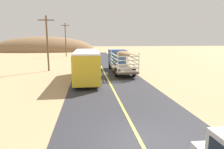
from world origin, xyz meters
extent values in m
plane|color=tan|center=(0.00, 0.00, 0.00)|extent=(240.00, 240.00, 0.00)
cube|color=#2D2D33|center=(0.00, 0.00, 0.01)|extent=(8.00, 120.00, 0.02)
cube|color=#D8CC4C|center=(0.00, 0.00, 0.02)|extent=(0.16, 117.60, 0.00)
cube|color=#3359A5|center=(2.25, 22.04, 1.82)|extent=(2.50, 2.20, 2.20)
cube|color=#192333|center=(2.25, 22.04, 2.27)|extent=(2.53, 1.54, 0.70)
cube|color=brown|center=(2.25, 16.64, 0.72)|extent=(2.50, 6.40, 0.24)
cylinder|color=silver|center=(1.06, 19.78, 1.94)|extent=(0.12, 0.12, 2.20)
cylinder|color=silver|center=(3.44, 19.78, 1.94)|extent=(0.12, 0.12, 2.20)
cylinder|color=silver|center=(1.06, 13.50, 1.94)|extent=(0.12, 0.12, 2.20)
cylinder|color=silver|center=(3.44, 13.50, 1.94)|extent=(0.12, 0.12, 2.20)
cube|color=silver|center=(1.04, 16.64, 1.28)|extent=(0.08, 6.30, 0.12)
cube|color=silver|center=(3.46, 16.64, 1.28)|extent=(0.08, 6.30, 0.12)
cube|color=silver|center=(2.25, 13.48, 1.28)|extent=(2.40, 0.08, 0.12)
cube|color=silver|center=(1.04, 16.64, 1.72)|extent=(0.08, 6.30, 0.12)
cube|color=silver|center=(3.46, 16.64, 1.72)|extent=(0.08, 6.30, 0.12)
cube|color=silver|center=(2.25, 13.48, 1.72)|extent=(2.40, 0.08, 0.12)
cube|color=silver|center=(1.04, 16.64, 2.16)|extent=(0.08, 6.30, 0.12)
cube|color=silver|center=(3.46, 16.64, 2.16)|extent=(0.08, 6.30, 0.12)
cube|color=silver|center=(2.25, 13.48, 2.16)|extent=(2.40, 0.08, 0.12)
cube|color=silver|center=(1.04, 16.64, 2.60)|extent=(0.08, 6.30, 0.12)
cube|color=silver|center=(3.46, 16.64, 2.60)|extent=(0.08, 6.30, 0.12)
cube|color=silver|center=(2.25, 13.48, 2.60)|extent=(2.40, 0.08, 0.12)
ellipsoid|color=#8C6B4C|center=(2.25, 16.64, 2.69)|extent=(1.75, 3.84, 0.70)
cylinder|color=black|center=(1.16, 22.04, 0.57)|extent=(0.32, 1.10, 1.10)
cylinder|color=black|center=(3.34, 22.04, 0.57)|extent=(0.32, 1.10, 1.10)
cylinder|color=black|center=(1.16, 15.36, 0.57)|extent=(0.32, 1.10, 1.10)
cylinder|color=black|center=(3.34, 15.36, 0.57)|extent=(0.32, 1.10, 1.10)
cube|color=gold|center=(-2.36, 13.88, 1.72)|extent=(2.50, 10.00, 2.70)
cube|color=white|center=(-2.36, 13.88, 3.15)|extent=(2.45, 9.80, 0.16)
cube|color=#192333|center=(-2.36, 13.88, 2.19)|extent=(2.54, 9.20, 0.80)
cube|color=silver|center=(-2.36, 13.88, 0.57)|extent=(2.53, 9.80, 0.36)
cylinder|color=black|center=(-3.46, 17.13, 0.52)|extent=(0.30, 1.00, 1.00)
cylinder|color=black|center=(-1.26, 17.13, 0.52)|extent=(0.30, 1.00, 1.00)
cylinder|color=black|center=(-3.46, 10.63, 0.52)|extent=(0.30, 1.00, 1.00)
cylinder|color=black|center=(-1.26, 10.63, 0.52)|extent=(0.30, 1.00, 1.00)
cylinder|color=brown|center=(-7.76, 21.07, 3.83)|extent=(0.24, 0.24, 7.67)
cube|color=brown|center=(-7.76, 21.07, 7.07)|extent=(2.20, 0.14, 0.14)
cylinder|color=brown|center=(-7.76, 45.47, 4.28)|extent=(0.24, 0.24, 8.57)
cube|color=brown|center=(-7.76, 45.47, 7.97)|extent=(2.20, 0.14, 0.14)
ellipsoid|color=olive|center=(-18.21, 68.56, 0.00)|extent=(38.21, 16.10, 11.05)
camera|label=1|loc=(-2.25, -7.89, 4.47)|focal=31.78mm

